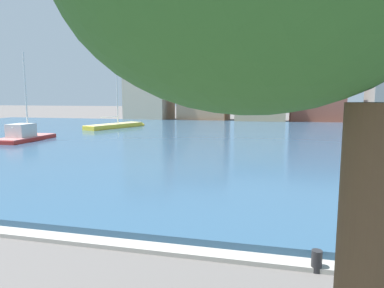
# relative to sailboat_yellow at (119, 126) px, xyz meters

# --- Properties ---
(harbor_water) EXTENTS (89.08, 45.41, 0.31)m
(harbor_water) POSITION_rel_sailboat_yellow_xyz_m (15.74, -7.31, -0.28)
(harbor_water) COLOR #2D5170
(harbor_water) RESTS_ON ground
(quay_edge_coping) EXTENTS (89.08, 0.50, 0.12)m
(quay_edge_coping) POSITION_rel_sailboat_yellow_xyz_m (15.74, -30.27, -0.38)
(quay_edge_coping) COLOR #ADA89E
(quay_edge_coping) RESTS_ON ground
(sailboat_yellow) EXTENTS (4.65, 9.26, 9.53)m
(sailboat_yellow) POSITION_rel_sailboat_yellow_xyz_m (0.00, 0.00, 0.00)
(sailboat_yellow) COLOR gold
(sailboat_yellow) RESTS_ON ground
(sailboat_red) EXTENTS (2.43, 6.49, 7.64)m
(sailboat_red) POSITION_rel_sailboat_yellow_xyz_m (-2.10, -13.30, 0.12)
(sailboat_red) COLOR red
(sailboat_red) RESTS_ON ground
(mooring_bollard) EXTENTS (0.24, 0.24, 0.50)m
(mooring_bollard) POSITION_rel_sailboat_yellow_xyz_m (19.33, -30.42, -0.19)
(mooring_bollard) COLOR #232326
(mooring_bollard) RESTS_ON ground
(townhouse_end_terrace) EXTENTS (7.12, 7.58, 13.21)m
(townhouse_end_terrace) POSITION_rel_sailboat_yellow_xyz_m (-3.09, 18.73, 6.18)
(townhouse_end_terrace) COLOR #C6B293
(townhouse_end_terrace) RESTS_ON ground
(townhouse_tall_gabled) EXTENTS (8.10, 7.62, 11.40)m
(townhouse_tall_gabled) POSITION_rel_sailboat_yellow_xyz_m (6.45, 19.78, 5.27)
(townhouse_tall_gabled) COLOR tan
(townhouse_tall_gabled) RESTS_ON ground
(townhouse_narrow_midrow) EXTENTS (7.75, 7.58, 8.61)m
(townhouse_narrow_midrow) POSITION_rel_sailboat_yellow_xyz_m (16.00, 18.12, 3.88)
(townhouse_narrow_midrow) COLOR tan
(townhouse_narrow_midrow) RESTS_ON ground
(townhouse_corner_house) EXTENTS (8.33, 5.48, 9.86)m
(townhouse_corner_house) POSITION_rel_sailboat_yellow_xyz_m (24.68, 20.47, 4.50)
(townhouse_corner_house) COLOR #8E5142
(townhouse_corner_house) RESTS_ON ground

